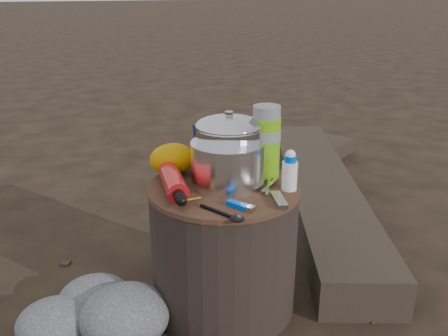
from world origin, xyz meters
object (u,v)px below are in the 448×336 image
object	(u,v)px
thermos	(266,142)
travel_mug	(251,147)
stump	(224,247)
camping_pot	(229,147)
log_main	(320,192)
fuel_bottle	(173,181)

from	to	relation	value
thermos	travel_mug	bearing A→B (deg)	97.45
stump	camping_pot	world-z (taller)	camping_pot
log_main	thermos	distance (m)	0.88
travel_mug	thermos	bearing A→B (deg)	-82.55
fuel_bottle	camping_pot	bearing A→B (deg)	18.30
camping_pot	travel_mug	bearing A→B (deg)	35.93
fuel_bottle	thermos	world-z (taller)	thermos
log_main	travel_mug	xyz separation A→B (m)	(-0.53, -0.44, 0.42)
travel_mug	fuel_bottle	bearing A→B (deg)	-157.16
fuel_bottle	stump	bearing A→B (deg)	0.28
stump	camping_pot	xyz separation A→B (m)	(0.04, 0.06, 0.31)
camping_pot	fuel_bottle	xyz separation A→B (m)	(-0.19, -0.05, -0.07)
camping_pot	thermos	bearing A→B (deg)	-6.95
camping_pot	travel_mug	xyz separation A→B (m)	(0.11, 0.08, -0.03)
stump	camping_pot	size ratio (longest dim) A/B	2.26
stump	log_main	bearing A→B (deg)	40.71
fuel_bottle	travel_mug	bearing A→B (deg)	26.98
fuel_bottle	thermos	xyz separation A→B (m)	(0.31, 0.03, 0.08)
fuel_bottle	travel_mug	distance (m)	0.32
fuel_bottle	travel_mug	size ratio (longest dim) A/B	1.92
stump	log_main	xyz separation A→B (m)	(0.67, 0.58, -0.14)
travel_mug	camping_pot	bearing A→B (deg)	-144.07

